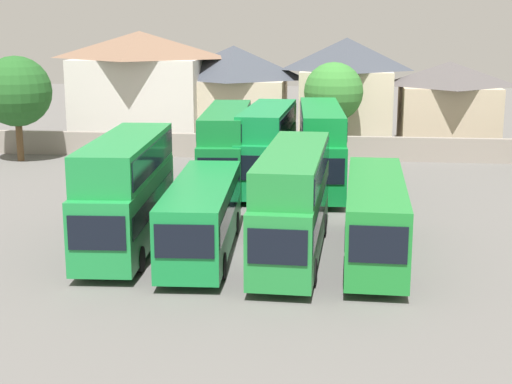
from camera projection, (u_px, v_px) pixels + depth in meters
name	position (u px, v px, depth m)	size (l,w,h in m)	color
ground	(281.00, 175.00, 51.55)	(140.00, 140.00, 0.00)	#605E5B
depot_boundary_wall	(287.00, 147.00, 57.31)	(56.00, 0.50, 1.80)	gray
bus_1	(127.00, 187.00, 34.57)	(3.24, 10.88, 5.10)	#1E883F
bus_2	(202.00, 213.00, 33.85)	(3.17, 10.88, 3.27)	#17843B
bus_3	(293.00, 197.00, 33.31)	(2.89, 11.64, 4.78)	#228438
bus_4	(375.00, 214.00, 33.28)	(2.72, 11.46, 3.48)	#1F8431
bus_5	(226.00, 143.00, 47.48)	(3.33, 11.90, 4.86)	#177E36
bus_6	(268.00, 143.00, 47.08)	(2.91, 10.78, 5.02)	#138841
bus_7	(321.00, 143.00, 46.69)	(3.23, 12.10, 5.09)	#0F8133
house_terrace_left	(141.00, 86.00, 64.98)	(11.13, 8.26, 9.32)	silver
house_terrace_centre	(234.00, 93.00, 64.81)	(9.12, 6.40, 8.13)	beige
house_terrace_right	(346.00, 90.00, 63.54)	(7.88, 6.76, 8.81)	beige
house_terrace_far_right	(448.00, 104.00, 62.21)	(7.98, 7.45, 6.97)	#C6B293
tree_behind_wall	(16.00, 92.00, 55.61)	(5.14, 5.14, 7.72)	brown
tree_right_of_lot	(334.00, 92.00, 58.50)	(4.55, 4.55, 7.11)	brown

